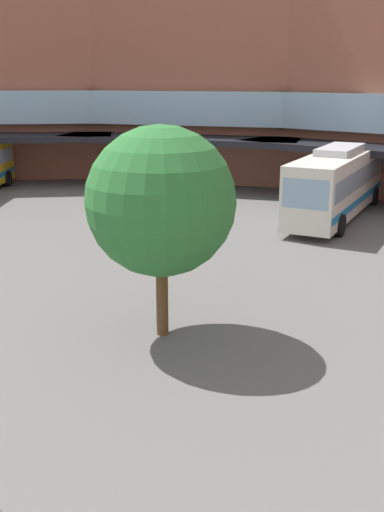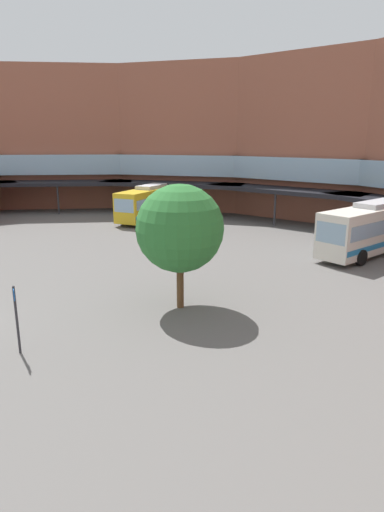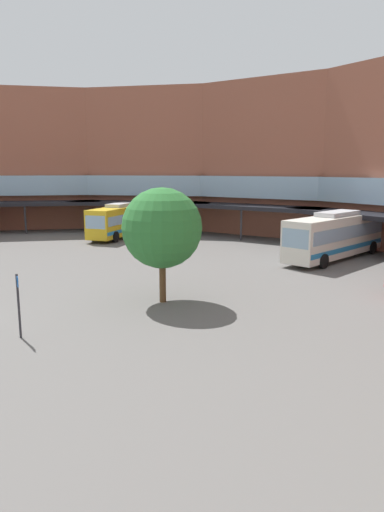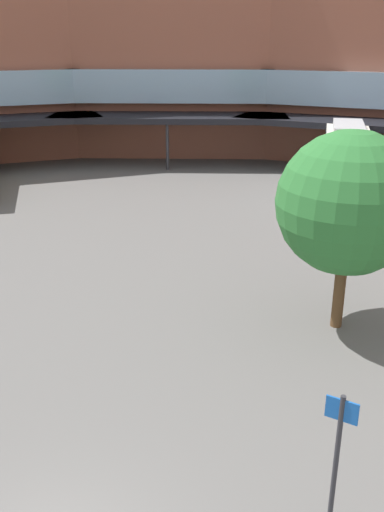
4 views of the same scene
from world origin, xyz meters
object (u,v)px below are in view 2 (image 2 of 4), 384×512
at_px(bus_3, 152,202).
at_px(plaza_tree, 180,229).
at_px(bus_4, 377,227).
at_px(stop_sign_post, 16,313).

bearing_deg(bus_3, plaza_tree, 32.03).
bearing_deg(bus_4, plaza_tree, -2.20).
height_order(bus_4, stop_sign_post, bus_4).
relative_size(bus_4, stop_sign_post, 4.43).
xyz_separation_m(plaza_tree, stop_sign_post, (1.41, -7.97, -2.37)).
relative_size(bus_4, plaza_tree, 2.01).
xyz_separation_m(bus_4, plaza_tree, (3.03, -18.06, 2.13)).
bearing_deg(plaza_tree, bus_4, 99.53).
relative_size(plaza_tree, stop_sign_post, 2.21).
xyz_separation_m(bus_3, stop_sign_post, (25.56, -16.96, -0.11)).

